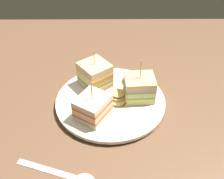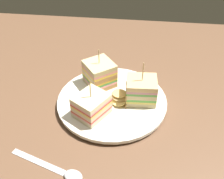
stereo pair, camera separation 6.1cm
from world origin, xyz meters
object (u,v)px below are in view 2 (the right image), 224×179
object	(u,v)px
plate	(112,101)
sandwich_wedge_2	(92,106)
sandwich_wedge_1	(100,74)
spoon	(63,172)
chip_pile	(120,97)
sandwich_wedge_0	(141,90)

from	to	relation	value
plate	sandwich_wedge_2	xyz separation A→B (cm)	(-3.87, -5.61, 3.20)
plate	sandwich_wedge_1	xyz separation A→B (cm)	(-3.84, 5.64, 3.76)
plate	spoon	distance (cm)	21.39
sandwich_wedge_1	chip_pile	world-z (taller)	sandwich_wedge_1
sandwich_wedge_1	spoon	distance (cm)	26.43
plate	sandwich_wedge_2	bearing A→B (deg)	-124.59
sandwich_wedge_2	chip_pile	xyz separation A→B (cm)	(5.77, 5.17, -1.43)
sandwich_wedge_2	spoon	bearing A→B (deg)	-159.27
sandwich_wedge_0	sandwich_wedge_1	distance (cm)	11.71
sandwich_wedge_2	sandwich_wedge_1	bearing A→B (deg)	31.82
sandwich_wedge_2	chip_pile	distance (cm)	7.88
plate	chip_pile	distance (cm)	2.64
sandwich_wedge_0	sandwich_wedge_1	xyz separation A→B (cm)	(-10.61, 4.94, 0.24)
sandwich_wedge_0	sandwich_wedge_2	size ratio (longest dim) A/B	1.10
plate	sandwich_wedge_0	xyz separation A→B (cm)	(6.78, 0.70, 3.52)
plate	spoon	world-z (taller)	plate
sandwich_wedge_0	spoon	bearing A→B (deg)	53.62
plate	sandwich_wedge_2	size ratio (longest dim) A/B	2.75
sandwich_wedge_1	sandwich_wedge_0	bearing A→B (deg)	27.19
spoon	plate	bearing A→B (deg)	89.66
plate	sandwich_wedge_2	distance (cm)	7.53
chip_pile	spoon	distance (cm)	21.78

